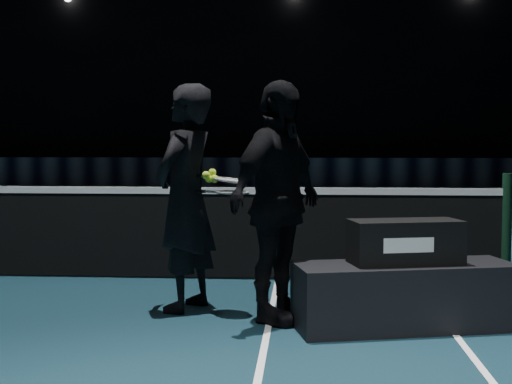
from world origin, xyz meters
TOP-DOWN VIEW (x-y plane):
  - wall_back at (0.00, 18.00)m, footprint 30.00×0.00m
  - net_post_right at (6.40, 0.00)m, footprint 0.10×0.10m
  - sponsor_backdrop at (0.00, 15.50)m, footprint 22.00×0.15m
  - player_bench at (5.14, -1.83)m, footprint 1.74×0.92m
  - racket_bag at (5.14, -1.83)m, footprint 0.89×0.53m
  - bag_signature at (5.14, -2.01)m, footprint 0.38×0.09m
  - player_a at (3.39, -1.34)m, footprint 0.67×0.81m
  - player_b at (4.17, -1.68)m, footprint 0.98×1.19m
  - racket_lower at (3.80, -1.52)m, footprint 0.71×0.47m
  - racket_upper at (3.77, -1.47)m, footprint 0.71×0.43m
  - tennis_balls at (3.62, -1.44)m, footprint 0.12×0.10m

SIDE VIEW (x-z plane):
  - player_bench at x=5.14m, z-range 0.00..0.50m
  - sponsor_backdrop at x=0.00m, z-range 0.00..0.90m
  - net_post_right at x=6.40m, z-range 0.00..1.10m
  - racket_bag at x=5.14m, z-range 0.50..0.83m
  - bag_signature at x=5.14m, z-range 0.61..0.72m
  - player_a at x=3.39m, z-range 0.00..1.90m
  - player_b at x=4.17m, z-range 0.00..1.90m
  - racket_lower at x=3.80m, z-range 0.99..1.02m
  - racket_upper at x=3.77m, z-range 1.05..1.15m
  - tennis_balls at x=3.62m, z-range 1.07..1.19m
  - wall_back at x=0.00m, z-range -10.00..20.00m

